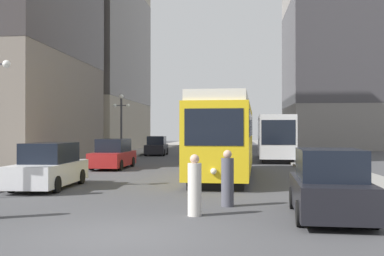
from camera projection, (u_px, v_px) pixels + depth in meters
name	position (u px, v px, depth m)	size (l,w,h in m)	color
ground_plane	(120.00, 236.00, 10.21)	(200.00, 200.00, 0.00)	#424244
sidewalk_left	(139.00, 152.00, 50.77)	(3.22, 120.00, 0.15)	gray
sidewalk_right	(287.00, 152.00, 49.30)	(3.22, 120.00, 0.15)	gray
streetcar	(225.00, 135.00, 23.44)	(3.15, 12.36, 3.89)	black
transit_bus	(275.00, 135.00, 37.63)	(3.01, 11.63, 3.45)	black
parked_car_left_near	(49.00, 167.00, 18.87)	(1.98, 4.90, 1.82)	black
parked_car_left_mid	(113.00, 155.00, 28.76)	(1.93, 4.89, 1.82)	black
parked_car_right_far	(329.00, 186.00, 12.36)	(2.07, 4.39, 1.82)	black
parked_car_left_far	(157.00, 146.00, 44.54)	(2.04, 4.44, 1.82)	black
pedestrian_crossing_far	(227.00, 180.00, 14.23)	(0.38, 0.38, 1.72)	#4C4C56
pedestrian_on_sidewalk	(195.00, 187.00, 12.64)	(0.37, 0.37, 1.66)	beige
lamp_post_left_far	(121.00, 116.00, 38.59)	(1.41, 0.36, 5.18)	#333338
building_left_corner	(81.00, 48.00, 56.20)	(13.48, 22.11, 23.78)	#B2A893
building_right_corner	(347.00, 60.00, 61.80)	(15.91, 16.67, 22.74)	gray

